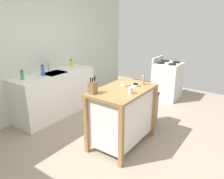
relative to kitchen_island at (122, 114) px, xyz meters
The scene contains 15 objects.
ground_plane 0.52m from the kitchen_island, 102.54° to the right, with size 6.83×6.83×0.00m, color gray.
wall_back 2.21m from the kitchen_island, 90.51° to the left, with size 5.83×0.10×2.60m, color silver.
kitchen_island is the anchor object (origin of this frame).
knife_block 0.69m from the kitchen_island, 150.57° to the left, with size 0.11×0.09×0.25m.
bowl_ceramic_small 0.49m from the kitchen_island, 21.64° to the right, with size 0.12×0.12×0.03m.
bowl_ceramic_wide 0.46m from the kitchen_island, 19.83° to the left, with size 0.15×0.15×0.04m.
drinking_cup 0.51m from the kitchen_island, 120.17° to the right, with size 0.07×0.07×0.09m.
pepper_grinder 0.62m from the kitchen_island, 23.71° to the right, with size 0.04×0.04×0.16m.
trash_bin 0.80m from the kitchen_island, ahead, with size 0.36×0.28×0.63m.
sink_counter 1.73m from the kitchen_island, 85.23° to the left, with size 1.70×0.60×0.89m.
sink_faucet 1.92m from the kitchen_island, 85.58° to the left, with size 0.02×0.02×0.22m.
bottle_dish_soap 1.76m from the kitchen_island, 94.21° to the left, with size 0.06×0.06×0.21m.
bottle_hand_soap 1.99m from the kitchen_island, 68.35° to the left, with size 0.06×0.06×0.17m.
bottle_spray_cleaner 1.91m from the kitchen_island, 105.57° to the left, with size 0.06×0.06×0.18m.
stove 2.36m from the kitchen_island, ahead, with size 0.60×0.60×1.01m.
Camera 1 is at (-2.56, -1.54, 1.97)m, focal length 34.63 mm.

